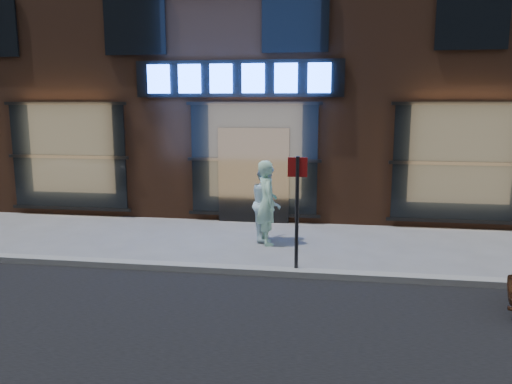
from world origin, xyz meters
TOP-DOWN VIEW (x-y plane):
  - ground at (0.00, 0.00)m, footprint 90.00×90.00m
  - curb at (0.00, 0.00)m, footprint 60.00×0.25m
  - storefront_building at (-0.00, 7.99)m, footprint 30.20×8.28m
  - man_bowtie at (0.60, 1.97)m, footprint 0.64×0.77m
  - man_cap at (0.54, 2.30)m, footprint 0.75×0.90m
  - sign_post at (1.36, 0.10)m, footprint 0.34×0.07m

SIDE VIEW (x-z plane):
  - ground at x=0.00m, z-range 0.00..0.00m
  - curb at x=0.00m, z-range 0.00..0.12m
  - man_cap at x=0.54m, z-range 0.00..1.67m
  - man_bowtie at x=0.60m, z-range 0.00..1.82m
  - sign_post at x=1.36m, z-range 0.22..2.33m
  - storefront_building at x=0.00m, z-range 0.00..10.30m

